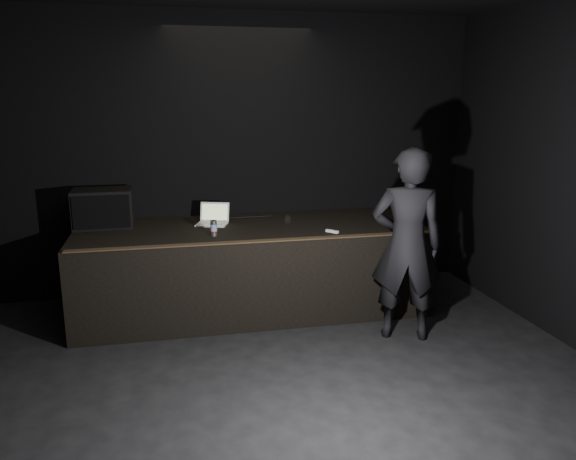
% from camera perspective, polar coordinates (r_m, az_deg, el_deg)
% --- Properties ---
extents(ground, '(7.00, 7.00, 0.00)m').
position_cam_1_polar(ground, '(4.47, 1.97, -20.28)').
color(ground, black).
rests_on(ground, ground).
extents(room_walls, '(6.10, 7.10, 3.52)m').
position_cam_1_polar(room_walls, '(3.75, 2.22, 6.38)').
color(room_walls, black).
rests_on(room_walls, ground).
extents(stage_riser, '(4.00, 1.50, 1.00)m').
position_cam_1_polar(stage_riser, '(6.70, -3.75, -3.81)').
color(stage_riser, black).
rests_on(stage_riser, ground).
extents(riser_lip, '(3.92, 0.10, 0.01)m').
position_cam_1_polar(riser_lip, '(5.89, -2.78, -1.11)').
color(riser_lip, brown).
rests_on(riser_lip, stage_riser).
extents(stage_monitor, '(0.67, 0.49, 0.44)m').
position_cam_1_polar(stage_monitor, '(6.84, -18.28, 2.11)').
color(stage_monitor, black).
rests_on(stage_monitor, stage_riser).
extents(cable, '(0.92, 0.04, 0.02)m').
position_cam_1_polar(cable, '(7.01, -5.31, 1.25)').
color(cable, black).
rests_on(cable, stage_riser).
extents(laptop, '(0.43, 0.41, 0.24)m').
position_cam_1_polar(laptop, '(6.74, -7.61, 1.16)').
color(laptop, silver).
rests_on(laptop, stage_riser).
extents(beer_can, '(0.07, 0.07, 0.17)m').
position_cam_1_polar(beer_can, '(6.15, -7.55, 0.19)').
color(beer_can, silver).
rests_on(beer_can, stage_riser).
extents(plastic_cup, '(0.07, 0.07, 0.09)m').
position_cam_1_polar(plastic_cup, '(6.71, -0.02, 1.07)').
color(plastic_cup, white).
rests_on(plastic_cup, stage_riser).
extents(wii_remote, '(0.13, 0.14, 0.03)m').
position_cam_1_polar(wii_remote, '(6.28, 4.51, -0.13)').
color(wii_remote, white).
rests_on(wii_remote, stage_riser).
extents(person, '(0.85, 0.69, 2.00)m').
position_cam_1_polar(person, '(5.87, 11.98, -1.49)').
color(person, black).
rests_on(person, ground).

